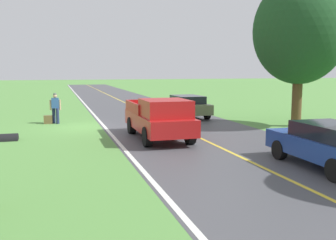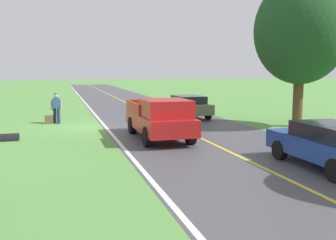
{
  "view_description": "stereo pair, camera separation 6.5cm",
  "coord_description": "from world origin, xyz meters",
  "px_view_note": "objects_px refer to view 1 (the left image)",
  "views": [
    {
      "loc": [
        1.44,
        20.73,
        3.05
      ],
      "look_at": [
        -2.02,
        8.95,
        1.43
      ],
      "focal_mm": 40.95,
      "sensor_mm": 36.0,
      "label": 1
    },
    {
      "loc": [
        1.38,
        20.75,
        3.05
      ],
      "look_at": [
        -2.02,
        8.95,
        1.43
      ],
      "focal_mm": 40.95,
      "sensor_mm": 36.0,
      "label": 2
    }
  ],
  "objects_px": {
    "hitchhiker_walking": "(55,106)",
    "suitcase_carried": "(48,120)",
    "pickup_truck_passing": "(160,118)",
    "sedan_mid_oncoming": "(330,144)",
    "sedan_near_oncoming": "(187,106)",
    "tree_far_side_near": "(300,31)"
  },
  "relations": [
    {
      "from": "hitchhiker_walking",
      "to": "pickup_truck_passing",
      "type": "height_order",
      "value": "pickup_truck_passing"
    },
    {
      "from": "pickup_truck_passing",
      "to": "sedan_mid_oncoming",
      "type": "xyz_separation_m",
      "value": [
        -3.76,
        6.27,
        -0.21
      ]
    },
    {
      "from": "hitchhiker_walking",
      "to": "tree_far_side_near",
      "type": "distance_m",
      "value": 14.03
    },
    {
      "from": "sedan_near_oncoming",
      "to": "pickup_truck_passing",
      "type": "bearing_deg",
      "value": 62.46
    },
    {
      "from": "suitcase_carried",
      "to": "sedan_near_oncoming",
      "type": "bearing_deg",
      "value": 97.72
    },
    {
      "from": "tree_far_side_near",
      "to": "sedan_mid_oncoming",
      "type": "bearing_deg",
      "value": 61.38
    },
    {
      "from": "hitchhiker_walking",
      "to": "sedan_mid_oncoming",
      "type": "height_order",
      "value": "hitchhiker_walking"
    },
    {
      "from": "sedan_mid_oncoming",
      "to": "sedan_near_oncoming",
      "type": "xyz_separation_m",
      "value": [
        0.04,
        -13.41,
        0.0
      ]
    },
    {
      "from": "pickup_truck_passing",
      "to": "sedan_near_oncoming",
      "type": "bearing_deg",
      "value": -117.54
    },
    {
      "from": "hitchhiker_walking",
      "to": "pickup_truck_passing",
      "type": "bearing_deg",
      "value": 123.81
    },
    {
      "from": "pickup_truck_passing",
      "to": "sedan_near_oncoming",
      "type": "xyz_separation_m",
      "value": [
        -3.72,
        -7.14,
        -0.21
      ]
    },
    {
      "from": "hitchhiker_walking",
      "to": "tree_far_side_near",
      "type": "relative_size",
      "value": 0.22
    },
    {
      "from": "tree_far_side_near",
      "to": "pickup_truck_passing",
      "type": "bearing_deg",
      "value": 12.2
    },
    {
      "from": "pickup_truck_passing",
      "to": "tree_far_side_near",
      "type": "relative_size",
      "value": 0.68
    },
    {
      "from": "hitchhiker_walking",
      "to": "sedan_near_oncoming",
      "type": "distance_m",
      "value": 8.13
    },
    {
      "from": "tree_far_side_near",
      "to": "sedan_mid_oncoming",
      "type": "relative_size",
      "value": 1.79
    },
    {
      "from": "hitchhiker_walking",
      "to": "suitcase_carried",
      "type": "height_order",
      "value": "hitchhiker_walking"
    },
    {
      "from": "sedan_near_oncoming",
      "to": "suitcase_carried",
      "type": "bearing_deg",
      "value": 4.26
    },
    {
      "from": "pickup_truck_passing",
      "to": "sedan_mid_oncoming",
      "type": "height_order",
      "value": "pickup_truck_passing"
    },
    {
      "from": "sedan_near_oncoming",
      "to": "tree_far_side_near",
      "type": "bearing_deg",
      "value": 129.47
    },
    {
      "from": "tree_far_side_near",
      "to": "sedan_near_oncoming",
      "type": "height_order",
      "value": "tree_far_side_near"
    },
    {
      "from": "sedan_mid_oncoming",
      "to": "sedan_near_oncoming",
      "type": "bearing_deg",
      "value": -89.83
    }
  ]
}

